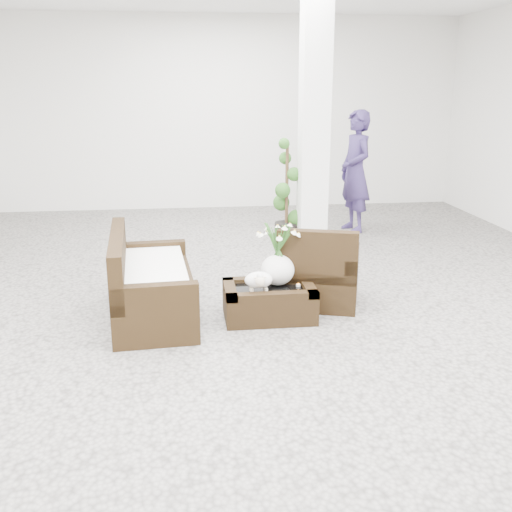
{
  "coord_description": "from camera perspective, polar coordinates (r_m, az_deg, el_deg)",
  "views": [
    {
      "loc": [
        -0.7,
        -5.78,
        2.27
      ],
      "look_at": [
        0.0,
        -0.1,
        0.62
      ],
      "focal_mm": 41.72,
      "sensor_mm": 36.0,
      "label": 1
    }
  ],
  "objects": [
    {
      "name": "sheep_figurine",
      "position": [
        5.81,
        0.25,
        -2.49
      ],
      "size": [
        0.28,
        0.23,
        0.21
      ],
      "primitive_type": "ellipsoid",
      "color": "white",
      "rests_on": "coffee_table"
    },
    {
      "name": "armchair",
      "position": [
        6.39,
        6.11,
        -0.69
      ],
      "size": [
        1.02,
        1.0,
        0.87
      ],
      "primitive_type": "cube",
      "rotation": [
        0.0,
        0.0,
        2.83
      ],
      "color": "black",
      "rests_on": "ground"
    },
    {
      "name": "tealight",
      "position": [
        6.02,
        4.08,
        -2.78
      ],
      "size": [
        0.04,
        0.04,
        0.03
      ],
      "primitive_type": "cylinder",
      "color": "white",
      "rests_on": "coffee_table"
    },
    {
      "name": "shopper",
      "position": [
        9.58,
        9.51,
        7.98
      ],
      "size": [
        0.58,
        0.77,
        1.91
      ],
      "primitive_type": "imported",
      "rotation": [
        0.0,
        0.0,
        -1.38
      ],
      "color": "#342757",
      "rests_on": "ground"
    },
    {
      "name": "ground",
      "position": [
        6.25,
        -0.11,
        -5.22
      ],
      "size": [
        11.0,
        11.0,
        0.0
      ],
      "primitive_type": "plane",
      "color": "gray",
      "rests_on": "ground"
    },
    {
      "name": "planter_narcissus",
      "position": [
        5.95,
        2.11,
        0.9
      ],
      "size": [
        0.44,
        0.44,
        0.8
      ],
      "primitive_type": null,
      "color": "white",
      "rests_on": "coffee_table"
    },
    {
      "name": "column",
      "position": [
        8.8,
        5.59,
        12.63
      ],
      "size": [
        0.4,
        0.4,
        3.5
      ],
      "primitive_type": "cube",
      "color": "white",
      "rests_on": "ground"
    },
    {
      "name": "coffee_table",
      "position": [
        6.01,
        1.26,
        -4.51
      ],
      "size": [
        0.9,
        0.6,
        0.31
      ],
      "primitive_type": "cube",
      "color": "black",
      "rests_on": "ground"
    },
    {
      "name": "loveseat",
      "position": [
        6.05,
        -9.9,
        -1.83
      ],
      "size": [
        0.9,
        1.68,
        0.87
      ],
      "primitive_type": "cube",
      "rotation": [
        0.0,
        0.0,
        1.64
      ],
      "color": "black",
      "rests_on": "ground"
    },
    {
      "name": "topiary",
      "position": [
        9.04,
        2.97,
        6.36
      ],
      "size": [
        0.4,
        0.4,
        1.49
      ],
      "primitive_type": null,
      "color": "#254F19",
      "rests_on": "ground"
    }
  ]
}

